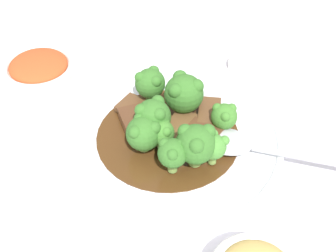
{
  "coord_description": "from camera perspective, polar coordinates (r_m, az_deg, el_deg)",
  "views": [
    {
      "loc": [
        0.33,
        0.3,
        0.46
      ],
      "look_at": [
        0.0,
        0.0,
        0.03
      ],
      "focal_mm": 50.0,
      "sensor_mm": 36.0,
      "label": 1
    }
  ],
  "objects": [
    {
      "name": "broccoli_floret_3",
      "position": [
        0.64,
        1.95,
        4.09
      ],
      "size": [
        0.05,
        0.05,
        0.06
      ],
      "color": "#8EB756",
      "rests_on": "main_plate"
    },
    {
      "name": "broccoli_floret_0",
      "position": [
        0.59,
        -3.0,
        -0.83
      ],
      "size": [
        0.05,
        0.05,
        0.05
      ],
      "color": "#8EB756",
      "rests_on": "main_plate"
    },
    {
      "name": "broccoli_floret_6",
      "position": [
        0.58,
        5.86,
        -2.23
      ],
      "size": [
        0.03,
        0.03,
        0.04
      ],
      "color": "#7FA84C",
      "rests_on": "main_plate"
    },
    {
      "name": "side_bowl_kimchi",
      "position": [
        0.75,
        -15.35,
        6.36
      ],
      "size": [
        0.11,
        0.11,
        0.05
      ],
      "color": "white",
      "rests_on": "ground_plane"
    },
    {
      "name": "sauce_dish",
      "position": [
        0.78,
        9.92,
        7.44
      ],
      "size": [
        0.07,
        0.07,
        0.01
      ],
      "color": "white",
      "rests_on": "ground_plane"
    },
    {
      "name": "broccoli_floret_8",
      "position": [
        0.6,
        -1.84,
        1.2
      ],
      "size": [
        0.05,
        0.05,
        0.06
      ],
      "color": "#7FA84C",
      "rests_on": "main_plate"
    },
    {
      "name": "beef_strip_0",
      "position": [
        0.62,
        4.24,
        -0.97
      ],
      "size": [
        0.04,
        0.05,
        0.01
      ],
      "color": "#56331E",
      "rests_on": "main_plate"
    },
    {
      "name": "beef_strip_2",
      "position": [
        0.63,
        1.55,
        -0.48
      ],
      "size": [
        0.07,
        0.06,
        0.01
      ],
      "color": "brown",
      "rests_on": "main_plate"
    },
    {
      "name": "broccoli_floret_4",
      "position": [
        0.57,
        3.43,
        -2.16
      ],
      "size": [
        0.05,
        0.05,
        0.06
      ],
      "color": "#7FA84C",
      "rests_on": "main_plate"
    },
    {
      "name": "broccoli_floret_5",
      "position": [
        0.66,
        -2.19,
        5.27
      ],
      "size": [
        0.04,
        0.04,
        0.05
      ],
      "color": "#7FA84C",
      "rests_on": "main_plate"
    },
    {
      "name": "serving_spoon",
      "position": [
        0.61,
        8.54,
        -2.18
      ],
      "size": [
        0.13,
        0.22,
        0.01
      ],
      "color": "#B7B7BC",
      "rests_on": "main_plate"
    },
    {
      "name": "broccoli_floret_7",
      "position": [
        0.62,
        6.86,
        1.21
      ],
      "size": [
        0.04,
        0.04,
        0.04
      ],
      "color": "#8EB756",
      "rests_on": "main_plate"
    },
    {
      "name": "beef_strip_4",
      "position": [
        0.65,
        5.05,
        1.53
      ],
      "size": [
        0.06,
        0.06,
        0.01
      ],
      "color": "brown",
      "rests_on": "main_plate"
    },
    {
      "name": "broccoli_floret_2",
      "position": [
        0.59,
        -0.83,
        -0.77
      ],
      "size": [
        0.03,
        0.03,
        0.04
      ],
      "color": "#8EB756",
      "rests_on": "main_plate"
    },
    {
      "name": "broccoli_floret_1",
      "position": [
        0.56,
        0.57,
        -3.31
      ],
      "size": [
        0.04,
        0.04,
        0.05
      ],
      "color": "#7FA84C",
      "rests_on": "main_plate"
    },
    {
      "name": "beef_strip_1",
      "position": [
        0.64,
        -4.2,
        0.63
      ],
      "size": [
        0.05,
        0.06,
        0.02
      ],
      "color": "#56331E",
      "rests_on": "main_plate"
    },
    {
      "name": "ground_plane",
      "position": [
        0.64,
        0.0,
        -2.19
      ],
      "size": [
        4.0,
        4.0,
        0.0
      ],
      "primitive_type": "plane",
      "color": "silver"
    },
    {
      "name": "beef_strip_3",
      "position": [
        0.66,
        -3.71,
        2.15
      ],
      "size": [
        0.05,
        0.06,
        0.01
      ],
      "color": "brown",
      "rests_on": "main_plate"
    },
    {
      "name": "main_plate",
      "position": [
        0.64,
        0.0,
        -1.56
      ],
      "size": [
        0.31,
        0.31,
        0.02
      ],
      "color": "white",
      "rests_on": "ground_plane"
    }
  ]
}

